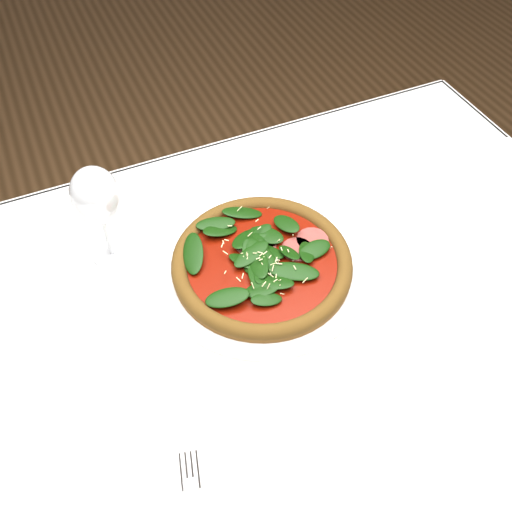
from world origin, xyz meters
name	(u,v)px	position (x,y,z in m)	size (l,w,h in m)	color
ground	(268,476)	(0.00, 0.00, 0.00)	(6.00, 6.00, 0.00)	brown
dining_table	(274,340)	(0.00, 0.00, 0.65)	(1.21, 0.81, 0.75)	white
plate	(262,268)	(0.01, 0.07, 0.76)	(0.33, 0.33, 0.01)	white
pizza	(262,261)	(0.01, 0.07, 0.78)	(0.29, 0.29, 0.04)	brown
wine_glass	(96,198)	(-0.20, 0.20, 0.88)	(0.07, 0.07, 0.18)	white
fork	(193,507)	(-0.22, -0.23, 0.76)	(0.06, 0.16, 0.00)	silver
saucer_far	(501,157)	(0.54, 0.13, 0.76)	(0.12, 0.12, 0.01)	white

